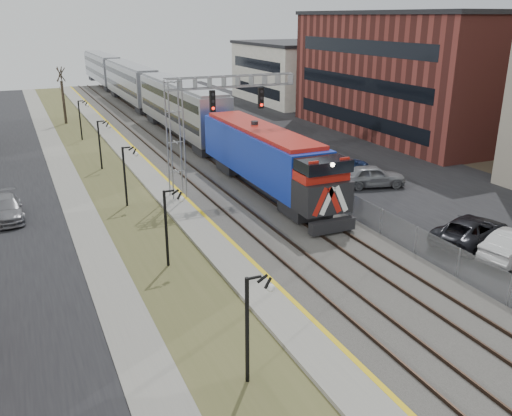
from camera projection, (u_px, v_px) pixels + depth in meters
street_west at (3, 191)px, 38.87m from camera, size 7.00×120.00×0.04m
sidewalk at (68, 183)px, 40.61m from camera, size 2.00×120.00×0.08m
grass_median at (109, 179)px, 41.78m from camera, size 4.00×120.00×0.06m
platform at (147, 173)px, 42.91m from camera, size 2.00×120.00×0.24m
ballast_bed at (207, 166)px, 44.85m from camera, size 8.00×120.00×0.20m
parking_lot at (331, 153)px, 49.53m from camera, size 16.00×120.00×0.04m
platform_edge at (158, 170)px, 43.21m from camera, size 0.24×120.00×0.01m
track_near at (183, 167)px, 44.02m from camera, size 1.58×120.00×0.15m
track_far at (223, 163)px, 45.37m from camera, size 1.58×120.00×0.15m
train at (145, 91)px, 67.94m from camera, size 3.00×85.85×5.33m
signal_gantry at (199, 116)px, 35.92m from camera, size 9.00×1.07×8.15m
lampposts at (165, 228)px, 26.76m from camera, size 0.14×62.14×4.00m
fence at (253, 153)px, 46.24m from camera, size 0.04×120.00×1.60m
buildings_east at (487, 80)px, 49.56m from camera, size 16.00×76.00×15.00m
car_lot_c at (471, 231)px, 29.64m from camera, size 5.92×4.08×1.50m
car_lot_d at (342, 166)px, 42.31m from camera, size 5.72×3.66×1.54m
car_lot_e at (372, 176)px, 39.55m from camera, size 5.09×3.14×1.62m
car_street_b at (6, 209)px, 33.28m from camera, size 2.11×4.75×1.35m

